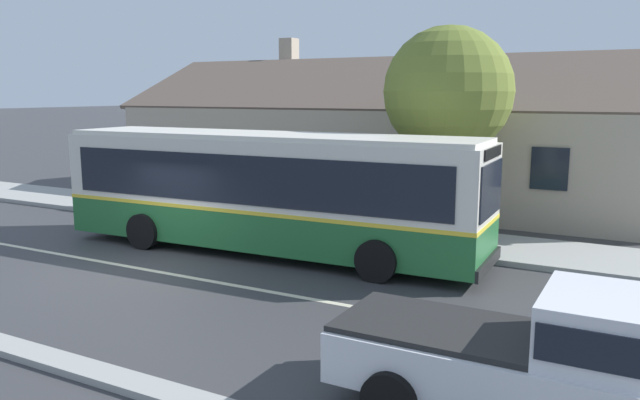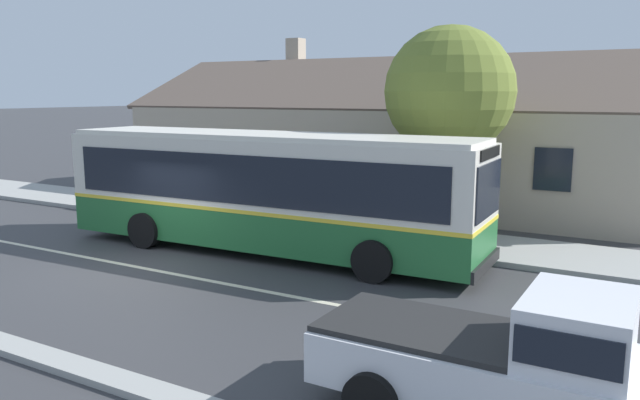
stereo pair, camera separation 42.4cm
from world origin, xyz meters
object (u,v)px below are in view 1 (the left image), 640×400
Objects in this scene: bench_by_building at (117,196)px; bench_down_street at (196,204)px; transit_bus at (267,189)px; pickup_truck_white at (550,362)px; street_tree_primary at (448,92)px.

bench_by_building is 1.01× the size of bench_down_street.
pickup_truck_white is (8.17, -5.90, -0.83)m from transit_bus.
bench_down_street is at bearing -0.90° from bench_by_building.
transit_bus is 7.46× the size of bench_down_street.
bench_down_street is 9.12m from street_tree_primary.
pickup_truck_white is at bearing -65.54° from street_tree_primary.
pickup_truck_white is at bearing -35.85° from transit_bus.
pickup_truck_white is 15.12m from bench_down_street.
street_tree_primary reaches higher than transit_bus.
transit_bus reaches higher than bench_down_street.
bench_down_street is at bearing -169.45° from street_tree_primary.
pickup_truck_white is at bearing -27.00° from bench_by_building.
pickup_truck_white is 3.41× the size of bench_down_street.
pickup_truck_white is 11.30m from street_tree_primary.
pickup_truck_white reaches higher than bench_by_building.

